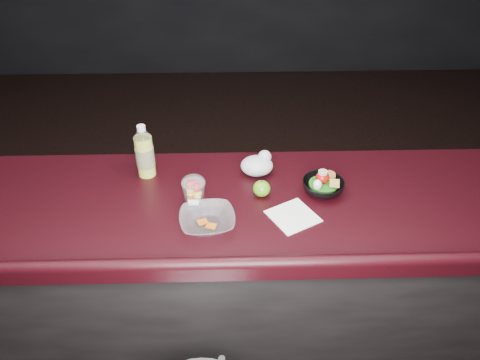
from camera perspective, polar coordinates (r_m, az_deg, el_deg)
name	(u,v)px	position (r m, az deg, el deg)	size (l,w,h in m)	color
room_shell	(213,13)	(1.18, -3.37, 19.68)	(8.00, 8.00, 8.00)	black
counter	(224,289)	(2.18, -1.98, -13.13)	(4.06, 0.71, 1.02)	black
lemonade_bottle	(145,155)	(1.97, -11.53, 3.04)	(0.08, 0.08, 0.23)	#CED336
fruit_cup	(194,191)	(1.78, -5.65, -1.30)	(0.09, 0.09, 0.13)	white
green_apple	(262,188)	(1.85, 2.65, -1.04)	(0.07, 0.07, 0.07)	#4A800E
plastic_bag	(258,165)	(1.96, 2.18, 1.90)	(0.14, 0.11, 0.10)	silver
snack_bowl	(323,185)	(1.89, 10.07, -0.65)	(0.22, 0.22, 0.09)	black
takeout_bowl	(207,221)	(1.71, -4.01, -4.97)	(0.23, 0.23, 0.05)	silver
paper_napkin	(293,216)	(1.77, 6.47, -4.40)	(0.16, 0.16, 0.00)	white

